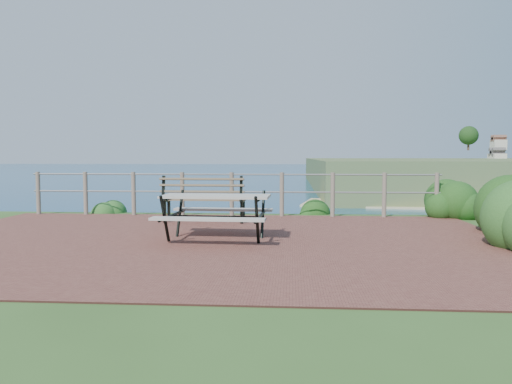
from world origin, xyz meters
TOP-DOWN VIEW (x-y plane):
  - ground at (0.00, 0.00)m, footprint 10.00×7.00m
  - ocean at (0.00, 200.00)m, footprint 1200.00×1200.00m
  - safety_railing at (0.00, 3.35)m, footprint 9.40×0.10m
  - picnic_table at (0.14, 0.05)m, footprint 1.77×1.51m
  - park_bench at (-0.44, 2.22)m, footprint 1.74×0.47m
  - shrub_right_edge at (4.91, 3.53)m, footprint 1.01×1.01m
  - shrub_lip_west at (-3.16, 3.93)m, footprint 0.76×0.76m
  - shrub_lip_east at (1.93, 3.99)m, footprint 0.75×0.75m

SIDE VIEW (x-z plane):
  - ground at x=0.00m, z-range -0.06..0.06m
  - ocean at x=0.00m, z-range 0.00..0.00m
  - shrub_right_edge at x=4.91m, z-range -0.72..0.72m
  - shrub_lip_west at x=-3.16m, z-range -0.25..0.25m
  - shrub_lip_east at x=1.93m, z-range -0.24..0.24m
  - picnic_table at x=0.14m, z-range 0.10..0.84m
  - safety_railing at x=0.00m, z-range 0.07..1.07m
  - park_bench at x=-0.44m, z-range 0.15..1.13m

